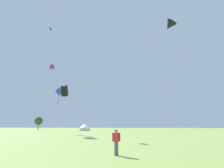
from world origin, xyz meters
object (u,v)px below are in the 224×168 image
(festival_tent_right, at_px, (85,127))
(kite_black_delta, at_px, (169,25))
(kite_black_box, at_px, (64,91))
(tree_distant_left, at_px, (39,121))
(kite_purple_delta, at_px, (53,68))
(kite_blue_diamond, at_px, (59,92))
(person_spectator, at_px, (116,142))
(kite_blue_parafoil, at_px, (50,29))

(festival_tent_right, bearing_deg, kite_black_delta, -44.07)
(kite_black_box, bearing_deg, tree_distant_left, 126.31)
(kite_black_delta, height_order, kite_purple_delta, kite_black_delta)
(kite_blue_diamond, xyz_separation_m, person_spectator, (21.47, -32.93, -10.28))
(kite_black_box, bearing_deg, kite_black_delta, 16.20)
(kite_purple_delta, relative_size, festival_tent_right, 4.60)
(kite_blue_diamond, relative_size, tree_distant_left, 1.79)
(kite_blue_diamond, xyz_separation_m, kite_black_delta, (30.56, -2.82, 15.86))
(kite_black_delta, xyz_separation_m, tree_distant_left, (-65.60, 49.28, -22.20))
(kite_black_delta, distance_m, tree_distant_left, 85.00)
(kite_purple_delta, distance_m, festival_tent_right, 32.53)
(kite_purple_delta, relative_size, person_spectator, 11.59)
(kite_blue_parafoil, height_order, person_spectator, kite_blue_parafoil)
(kite_black_delta, bearing_deg, kite_blue_diamond, 174.73)
(kite_blue_diamond, xyz_separation_m, tree_distant_left, (-35.04, 46.46, -6.35))
(kite_blue_diamond, height_order, tree_distant_left, kite_blue_diamond)
(kite_blue_parafoil, distance_m, person_spectator, 47.72)
(kite_black_delta, distance_m, kite_purple_delta, 34.64)
(kite_black_delta, distance_m, festival_tent_right, 51.71)
(kite_blue_diamond, relative_size, person_spectator, 7.24)
(festival_tent_right, bearing_deg, tree_distant_left, 151.63)
(festival_tent_right, height_order, tree_distant_left, tree_distant_left)
(kite_purple_delta, height_order, festival_tent_right, kite_purple_delta)
(kite_black_box, distance_m, tree_distant_left, 70.04)
(kite_black_delta, xyz_separation_m, festival_tent_right, (-32.36, 31.33, -25.41))
(kite_black_box, relative_size, kite_purple_delta, 0.54)
(tree_distant_left, bearing_deg, kite_blue_parafoil, -56.66)
(person_spectator, distance_m, festival_tent_right, 65.70)
(person_spectator, distance_m, tree_distant_left, 97.53)
(kite_black_delta, height_order, tree_distant_left, kite_black_delta)
(kite_blue_diamond, xyz_separation_m, kite_blue_parafoil, (-2.49, -3.00, 18.12))
(kite_black_delta, xyz_separation_m, person_spectator, (-9.09, -30.11, -26.14))
(kite_black_box, height_order, person_spectator, kite_black_box)
(festival_tent_right, xyz_separation_m, tree_distant_left, (-33.24, 17.95, 3.21))
(kite_blue_parafoil, bearing_deg, kite_black_delta, 0.31)
(kite_black_delta, relative_size, kite_purple_delta, 1.43)
(kite_black_delta, bearing_deg, tree_distant_left, 143.09)
(kite_black_box, xyz_separation_m, person_spectator, (15.13, -23.08, -8.65))
(kite_purple_delta, xyz_separation_m, tree_distant_left, (-32.14, 45.46, -14.11))
(kite_black_delta, relative_size, tree_distant_left, 4.09)
(kite_blue_diamond, bearing_deg, tree_distant_left, 127.02)
(kite_blue_parafoil, xyz_separation_m, kite_purple_delta, (-0.40, 4.00, -10.35))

